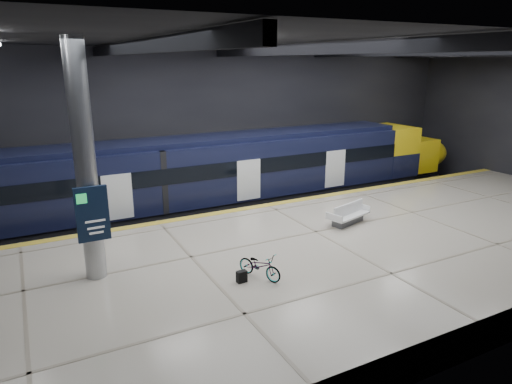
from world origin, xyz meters
TOP-DOWN VIEW (x-y plane):
  - ground at (0.00, 0.00)m, footprint 30.00×30.00m
  - room_shell at (-0.00, 0.00)m, footprint 30.10×16.10m
  - platform at (0.00, -2.50)m, footprint 30.00×11.00m
  - safety_strip at (0.00, 2.75)m, footprint 30.00×0.40m
  - rails at (0.00, 5.50)m, footprint 30.00×1.52m
  - train at (-1.50, 5.50)m, footprint 29.40×2.84m
  - bench at (1.64, -0.84)m, footprint 2.06×1.29m
  - bicycle at (-3.70, -3.39)m, footprint 1.12×1.57m
  - pannier_bag at (-4.30, -3.39)m, footprint 0.31×0.20m
  - info_column at (-8.00, -1.03)m, footprint 0.90×0.78m

SIDE VIEW (x-z plane):
  - ground at x=0.00m, z-range 0.00..0.00m
  - rails at x=0.00m, z-range 0.00..0.16m
  - platform at x=0.00m, z-range 0.00..1.10m
  - safety_strip at x=0.00m, z-range 1.10..1.11m
  - pannier_bag at x=-4.30m, z-range 1.10..1.45m
  - bench at x=1.64m, z-range 0.97..1.82m
  - bicycle at x=-3.70m, z-range 1.10..1.89m
  - train at x=-1.50m, z-range 0.16..3.95m
  - info_column at x=-8.00m, z-range 1.01..7.91m
  - room_shell at x=0.00m, z-range 1.69..9.74m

